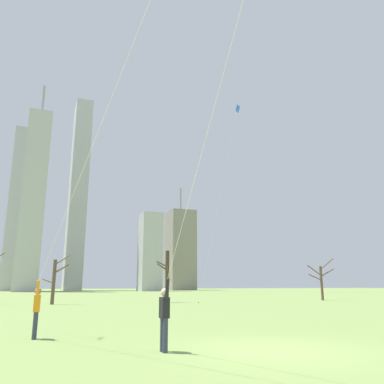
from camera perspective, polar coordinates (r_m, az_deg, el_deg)
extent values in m
plane|color=#7A934C|center=(11.54, 11.77, -21.64)|extent=(400.00, 400.00, 0.00)
cylinder|color=#33384C|center=(14.52, -21.88, -17.56)|extent=(0.14, 0.14, 0.85)
cylinder|color=#33384C|center=(14.30, -21.92, -17.63)|extent=(0.14, 0.14, 0.85)
cube|color=orange|center=(14.37, -21.65, -14.84)|extent=(0.22, 0.35, 0.54)
sphere|color=#9E7051|center=(14.36, -21.51, -13.29)|extent=(0.22, 0.22, 0.22)
cylinder|color=orange|center=(14.58, -21.62, -14.94)|extent=(0.09, 0.09, 0.55)
cylinder|color=orange|center=(14.15, -21.52, -12.97)|extent=(0.10, 0.21, 0.56)
cylinder|color=#33384C|center=(11.08, -4.30, -20.01)|extent=(0.14, 0.14, 0.85)
cylinder|color=#33384C|center=(10.87, -3.92, -20.14)|extent=(0.14, 0.14, 0.85)
cube|color=black|center=(10.92, -4.05, -16.45)|extent=(0.20, 0.34, 0.54)
sphere|color=beige|center=(10.91, -4.01, -14.40)|extent=(0.22, 0.22, 0.22)
cylinder|color=black|center=(11.12, -4.40, -16.56)|extent=(0.09, 0.09, 0.55)
cylinder|color=black|center=(10.71, -3.64, -13.98)|extent=(0.09, 0.20, 0.56)
cylinder|color=silver|center=(8.59, 6.44, 22.82)|extent=(0.12, 8.23, 9.85)
cube|color=blue|center=(38.90, 6.68, 11.97)|extent=(0.18, 0.85, 0.83)
cylinder|color=black|center=(38.90, 6.68, 11.97)|extent=(0.17, 0.06, 0.54)
cylinder|color=silver|center=(38.38, 3.80, -2.16)|extent=(1.57, 6.35, 18.29)
cylinder|color=#3F3833|center=(40.26, 0.98, -15.80)|extent=(0.10, 0.10, 0.08)
cylinder|color=#423326|center=(41.33, -3.64, -12.14)|extent=(0.40, 0.40, 5.23)
cylinder|color=#423326|center=(40.80, -3.61, -11.17)|extent=(0.46, 1.16, 0.73)
cylinder|color=#423326|center=(41.57, -4.40, -10.42)|extent=(1.09, 0.86, 0.67)
cylinder|color=#423326|center=(40.81, -4.36, -10.85)|extent=(1.43, 0.89, 0.72)
cylinder|color=brown|center=(49.57, 18.35, -12.49)|extent=(0.30, 0.30, 3.89)
cylinder|color=brown|center=(49.49, 19.09, -11.05)|extent=(1.11, 1.22, 0.94)
cylinder|color=brown|center=(49.23, 19.04, -9.90)|extent=(0.75, 1.67, 1.30)
cylinder|color=brown|center=(49.65, 17.38, -10.83)|extent=(1.23, 1.16, 1.30)
cylinder|color=brown|center=(49.04, 17.50, -11.76)|extent=(1.77, 0.13, 0.75)
cylinder|color=brown|center=(39.07, -19.51, -12.23)|extent=(0.32, 0.32, 4.03)
cylinder|color=brown|center=(38.75, -18.47, -10.56)|extent=(1.32, 0.91, 0.89)
cylinder|color=brown|center=(39.47, -20.22, -12.07)|extent=(1.05, 0.95, 0.49)
cylinder|color=brown|center=(39.28, -18.32, -9.36)|extent=(1.39, 0.34, 0.99)
cube|color=#B2B2B7|center=(141.76, -16.30, -0.14)|extent=(5.67, 11.36, 65.95)
cube|color=#B2B2B7|center=(122.53, -6.12, -8.61)|extent=(6.26, 6.81, 23.70)
cube|color=#B2B2B7|center=(135.50, -23.57, -2.08)|extent=(7.82, 8.03, 51.52)
cylinder|color=#99999E|center=(143.10, -22.52, 8.92)|extent=(0.80, 0.80, 4.20)
cube|color=gray|center=(146.35, -1.74, -8.44)|extent=(9.20, 10.78, 28.88)
cylinder|color=#99999E|center=(149.20, -1.69, -1.16)|extent=(0.80, 0.80, 9.05)
cube|color=#B2B2B7|center=(120.03, -22.10, -0.98)|extent=(6.35, 9.94, 51.07)
cylinder|color=#99999E|center=(129.58, -20.90, 12.29)|extent=(0.80, 0.80, 9.89)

